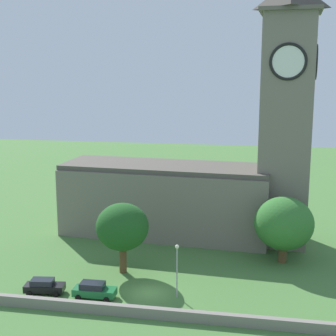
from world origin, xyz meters
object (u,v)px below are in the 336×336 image
(tree_riverside_west, at_px, (284,224))
(streetlamp_west_mid, at_px, (177,262))
(car_green, at_px, (94,290))
(car_black, at_px, (44,286))
(tree_by_tower, at_px, (122,227))
(church, at_px, (204,172))

(tree_riverside_west, bearing_deg, streetlamp_west_mid, -133.27)
(car_green, bearing_deg, car_black, 179.04)
(tree_by_tower, bearing_deg, car_black, -133.98)
(tree_by_tower, bearing_deg, church, 61.76)
(tree_riverside_west, bearing_deg, tree_by_tower, -160.42)
(tree_by_tower, bearing_deg, car_green, -99.21)
(streetlamp_west_mid, xyz_separation_m, tree_by_tower, (-7.65, 5.61, 1.67))
(car_green, distance_m, streetlamp_west_mid, 9.59)
(church, bearing_deg, tree_by_tower, -118.24)
(car_green, xyz_separation_m, tree_riverside_west, (20.65, 14.35, 4.30))
(car_black, bearing_deg, tree_by_tower, 46.02)
(tree_by_tower, xyz_separation_m, tree_riverside_west, (19.45, 6.92, -0.59))
(streetlamp_west_mid, relative_size, tree_riverside_west, 0.70)
(church, relative_size, car_black, 8.11)
(tree_by_tower, distance_m, tree_riverside_west, 20.65)
(tree_riverside_west, bearing_deg, church, 143.26)
(car_black, relative_size, car_green, 0.98)
(streetlamp_west_mid, distance_m, tree_riverside_west, 17.25)
(church, height_order, tree_riverside_west, church)
(car_green, relative_size, streetlamp_west_mid, 0.77)
(church, xyz_separation_m, tree_riverside_west, (11.23, -8.38, -4.58))
(car_black, bearing_deg, streetlamp_west_mid, 6.65)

